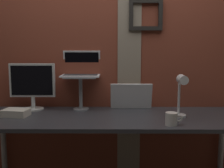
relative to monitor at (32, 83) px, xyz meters
The scene contains 9 objects.
brick_wall_back 0.81m from the monitor, 14.31° to the left, with size 3.72×0.16×2.66m.
desk 0.80m from the monitor, 18.28° to the right, with size 2.15×0.71×0.75m.
monitor is the anchor object (origin of this frame).
laptop_stand 0.43m from the monitor, ahead, with size 0.28×0.22×0.30m.
laptop 0.45m from the monitor, ahead, with size 0.34×0.26×0.23m.
whiteboard_panel 0.89m from the monitor, ahead, with size 0.37×0.02×0.24m, color white.
desk_lamp 1.28m from the monitor, 13.01° to the right, with size 0.12×0.20×0.34m.
coffee_mug 1.25m from the monitor, 23.25° to the right, with size 0.12×0.09×0.09m.
paper_clutter_stack 0.32m from the monitor, 107.40° to the right, with size 0.20×0.14×0.06m, color silver.
Camera 1 is at (0.01, -2.21, 1.31)m, focal length 43.87 mm.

